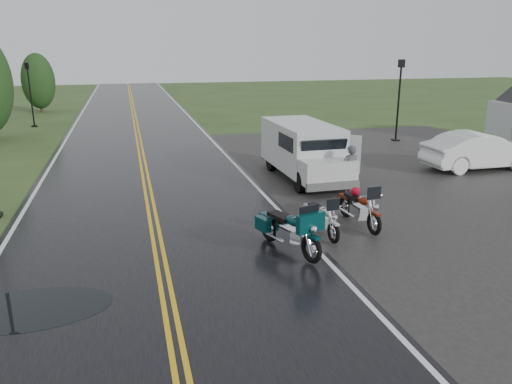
{
  "coord_description": "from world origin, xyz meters",
  "views": [
    {
      "loc": [
        -0.54,
        -10.88,
        4.9
      ],
      "look_at": [
        2.8,
        2.0,
        1.0
      ],
      "focal_mm": 35.0,
      "sensor_mm": 36.0,
      "label": 1
    }
  ],
  "objects_px": {
    "motorcycle_teal": "(312,238)",
    "sedan_white": "(479,151)",
    "motorcycle_red": "(375,214)",
    "van_white": "(301,163)",
    "lamp_post_far_left": "(31,95)",
    "motorcycle_silver": "(334,224)",
    "person_at_van": "(350,171)",
    "lamp_post_far_right": "(399,101)"
  },
  "relations": [
    {
      "from": "motorcycle_teal",
      "to": "van_white",
      "type": "bearing_deg",
      "value": 54.44
    },
    {
      "from": "motorcycle_teal",
      "to": "lamp_post_far_left",
      "type": "bearing_deg",
      "value": 93.25
    },
    {
      "from": "motorcycle_red",
      "to": "person_at_van",
      "type": "bearing_deg",
      "value": 71.52
    },
    {
      "from": "motorcycle_silver",
      "to": "lamp_post_far_right",
      "type": "height_order",
      "value": "lamp_post_far_right"
    },
    {
      "from": "sedan_white",
      "to": "person_at_van",
      "type": "bearing_deg",
      "value": 106.15
    },
    {
      "from": "motorcycle_silver",
      "to": "van_white",
      "type": "height_order",
      "value": "van_white"
    },
    {
      "from": "van_white",
      "to": "person_at_van",
      "type": "height_order",
      "value": "van_white"
    },
    {
      "from": "person_at_van",
      "to": "lamp_post_far_left",
      "type": "relative_size",
      "value": 0.43
    },
    {
      "from": "motorcycle_red",
      "to": "van_white",
      "type": "distance_m",
      "value": 4.45
    },
    {
      "from": "motorcycle_silver",
      "to": "person_at_van",
      "type": "height_order",
      "value": "person_at_van"
    },
    {
      "from": "motorcycle_teal",
      "to": "van_white",
      "type": "relative_size",
      "value": 0.43
    },
    {
      "from": "motorcycle_silver",
      "to": "lamp_post_far_right",
      "type": "xyz_separation_m",
      "value": [
        9.0,
        12.73,
        1.58
      ]
    },
    {
      "from": "motorcycle_silver",
      "to": "motorcycle_teal",
      "type": "bearing_deg",
      "value": -138.55
    },
    {
      "from": "motorcycle_red",
      "to": "sedan_white",
      "type": "bearing_deg",
      "value": 33.9
    },
    {
      "from": "motorcycle_red",
      "to": "van_white",
      "type": "height_order",
      "value": "van_white"
    },
    {
      "from": "lamp_post_far_right",
      "to": "sedan_white",
      "type": "bearing_deg",
      "value": -90.2
    },
    {
      "from": "person_at_van",
      "to": "sedan_white",
      "type": "xyz_separation_m",
      "value": [
        6.68,
        2.04,
        -0.09
      ]
    },
    {
      "from": "van_white",
      "to": "sedan_white",
      "type": "relative_size",
      "value": 1.18
    },
    {
      "from": "van_white",
      "to": "person_at_van",
      "type": "bearing_deg",
      "value": -21.76
    },
    {
      "from": "motorcycle_silver",
      "to": "sedan_white",
      "type": "xyz_separation_m",
      "value": [
        8.98,
        6.11,
        0.19
      ]
    },
    {
      "from": "sedan_white",
      "to": "lamp_post_far_left",
      "type": "relative_size",
      "value": 1.16
    },
    {
      "from": "motorcycle_silver",
      "to": "sedan_white",
      "type": "bearing_deg",
      "value": 29.91
    },
    {
      "from": "motorcycle_teal",
      "to": "sedan_white",
      "type": "height_order",
      "value": "sedan_white"
    },
    {
      "from": "motorcycle_silver",
      "to": "lamp_post_far_right",
      "type": "relative_size",
      "value": 0.45
    },
    {
      "from": "motorcycle_teal",
      "to": "motorcycle_silver",
      "type": "height_order",
      "value": "motorcycle_teal"
    },
    {
      "from": "sedan_white",
      "to": "lamp_post_far_right",
      "type": "relative_size",
      "value": 1.08
    },
    {
      "from": "person_at_van",
      "to": "van_white",
      "type": "bearing_deg",
      "value": -26.78
    },
    {
      "from": "van_white",
      "to": "lamp_post_far_right",
      "type": "relative_size",
      "value": 1.27
    },
    {
      "from": "motorcycle_silver",
      "to": "sedan_white",
      "type": "height_order",
      "value": "sedan_white"
    },
    {
      "from": "motorcycle_red",
      "to": "motorcycle_silver",
      "type": "distance_m",
      "value": 1.3
    },
    {
      "from": "person_at_van",
      "to": "motorcycle_teal",
      "type": "bearing_deg",
      "value": 50.9
    },
    {
      "from": "motorcycle_silver",
      "to": "lamp_post_far_left",
      "type": "height_order",
      "value": "lamp_post_far_left"
    },
    {
      "from": "motorcycle_teal",
      "to": "person_at_van",
      "type": "height_order",
      "value": "person_at_van"
    },
    {
      "from": "sedan_white",
      "to": "lamp_post_far_left",
      "type": "height_order",
      "value": "lamp_post_far_left"
    },
    {
      "from": "van_white",
      "to": "lamp_post_far_right",
      "type": "bearing_deg",
      "value": 43.15
    },
    {
      "from": "motorcycle_teal",
      "to": "sedan_white",
      "type": "xyz_separation_m",
      "value": [
        9.96,
        7.12,
        0.07
      ]
    },
    {
      "from": "van_white",
      "to": "lamp_post_far_left",
      "type": "relative_size",
      "value": 1.37
    },
    {
      "from": "lamp_post_far_left",
      "to": "van_white",
      "type": "bearing_deg",
      "value": -58.16
    },
    {
      "from": "lamp_post_far_left",
      "to": "motorcycle_silver",
      "type": "bearing_deg",
      "value": -65.2
    },
    {
      "from": "motorcycle_teal",
      "to": "sedan_white",
      "type": "distance_m",
      "value": 12.24
    },
    {
      "from": "motorcycle_teal",
      "to": "sedan_white",
      "type": "bearing_deg",
      "value": 16.92
    },
    {
      "from": "motorcycle_red",
      "to": "lamp_post_far_left",
      "type": "xyz_separation_m",
      "value": [
        -11.83,
        22.61,
        1.35
      ]
    }
  ]
}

